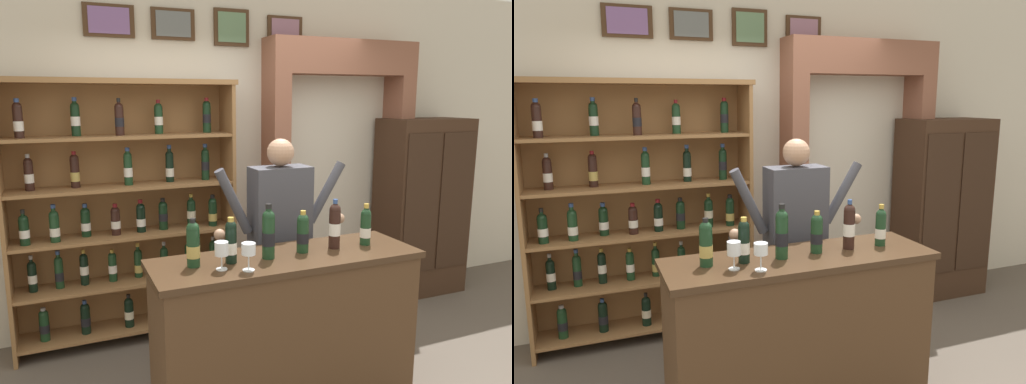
% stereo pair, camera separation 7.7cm
% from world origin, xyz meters
% --- Properties ---
extents(back_wall, '(12.00, 0.19, 3.01)m').
position_xyz_m(back_wall, '(-0.00, 1.63, 1.50)').
color(back_wall, beige).
rests_on(back_wall, ground).
extents(wine_shelf, '(1.80, 0.37, 2.12)m').
position_xyz_m(wine_shelf, '(-0.87, 1.37, 1.11)').
color(wine_shelf, olive).
rests_on(wine_shelf, ground).
extents(archway_doorway, '(1.49, 0.45, 2.49)m').
position_xyz_m(archway_doorway, '(1.15, 1.51, 1.43)').
color(archway_doorway, brown).
rests_on(archway_doorway, ground).
extents(side_cabinet, '(0.87, 0.49, 1.78)m').
position_xyz_m(side_cabinet, '(2.05, 1.26, 0.89)').
color(side_cabinet, '#382316').
rests_on(side_cabinet, ground).
extents(tasting_counter, '(1.68, 0.53, 1.03)m').
position_xyz_m(tasting_counter, '(-0.09, -0.00, 0.51)').
color(tasting_counter, '#4C331E').
rests_on(tasting_counter, ground).
extents(shopkeeper, '(1.05, 0.22, 1.69)m').
position_xyz_m(shopkeeper, '(0.13, 0.55, 1.05)').
color(shopkeeper, '#2D3347').
rests_on(shopkeeper, ground).
extents(tasting_bottle_grappa, '(0.08, 0.08, 0.28)m').
position_xyz_m(tasting_bottle_grappa, '(-0.67, 0.03, 1.16)').
color(tasting_bottle_grappa, '#19381E').
rests_on(tasting_bottle_grappa, tasting_counter).
extents(tasting_bottle_riserva, '(0.07, 0.07, 0.27)m').
position_xyz_m(tasting_bottle_riserva, '(-0.45, 0.01, 1.16)').
color(tasting_bottle_riserva, black).
rests_on(tasting_bottle_riserva, tasting_counter).
extents(tasting_bottle_bianco, '(0.08, 0.08, 0.33)m').
position_xyz_m(tasting_bottle_bianco, '(-0.21, 0.00, 1.18)').
color(tasting_bottle_bianco, '#19381E').
rests_on(tasting_bottle_bianco, tasting_counter).
extents(tasting_bottle_brunello, '(0.08, 0.08, 0.27)m').
position_xyz_m(tasting_bottle_brunello, '(0.03, 0.03, 1.15)').
color(tasting_bottle_brunello, '#19381E').
rests_on(tasting_bottle_brunello, tasting_counter).
extents(tasting_bottle_vin_santo, '(0.07, 0.07, 0.32)m').
position_xyz_m(tasting_bottle_vin_santo, '(0.26, 0.02, 1.18)').
color(tasting_bottle_vin_santo, black).
rests_on(tasting_bottle_vin_santo, tasting_counter).
extents(tasting_bottle_prosecco, '(0.07, 0.07, 0.27)m').
position_xyz_m(tasting_bottle_prosecco, '(0.49, 0.01, 1.15)').
color(tasting_bottle_prosecco, '#19381E').
rests_on(tasting_bottle_prosecco, tasting_counter).
extents(wine_glass_spare, '(0.08, 0.08, 0.16)m').
position_xyz_m(wine_glass_spare, '(-0.54, -0.08, 1.14)').
color(wine_glass_spare, silver).
rests_on(wine_glass_spare, tasting_counter).
extents(wine_glass_right, '(0.08, 0.08, 0.16)m').
position_xyz_m(wine_glass_right, '(-0.40, -0.15, 1.14)').
color(wine_glass_right, silver).
rests_on(wine_glass_right, tasting_counter).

